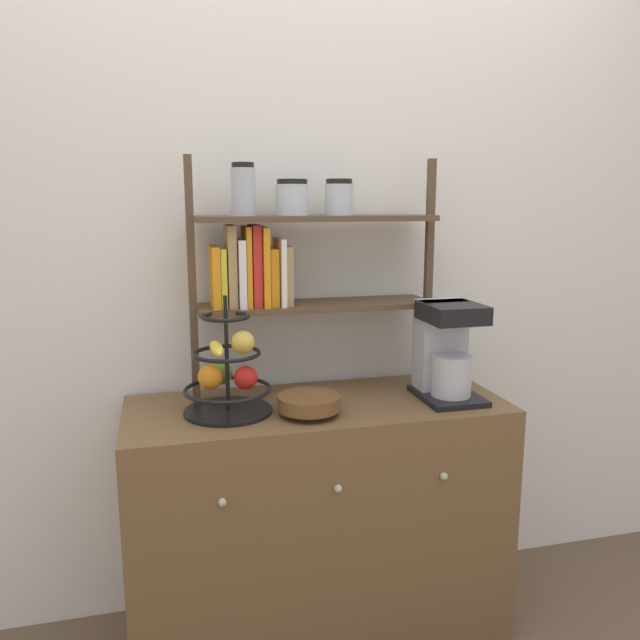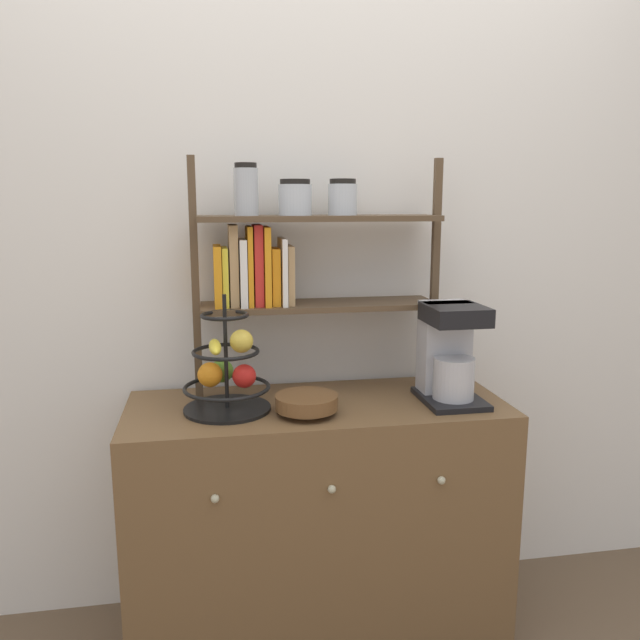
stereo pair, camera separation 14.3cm
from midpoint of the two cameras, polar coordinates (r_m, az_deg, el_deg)
wall_back at (r=2.16m, az=-4.01°, el=7.46°), size 7.00×0.05×2.60m
sideboard at (r=2.14m, az=-2.24°, el=-17.81°), size 1.19×0.49×0.80m
coffee_maker at (r=2.04m, az=9.47°, el=-2.69°), size 0.18×0.24×0.31m
fruit_stand at (r=1.90m, az=-10.61°, el=-4.91°), size 0.27×0.27×0.36m
wooden_bowl at (r=1.87m, az=-3.20°, el=-7.63°), size 0.19×0.19×0.06m
shelf_hutch at (r=2.01m, az=-5.28°, el=6.04°), size 0.82×0.20×0.77m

